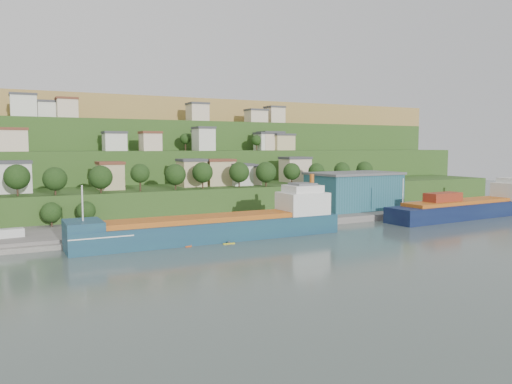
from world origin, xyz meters
TOP-DOWN VIEW (x-y plane):
  - ground at (0.00, 0.00)m, footprint 500.00×500.00m
  - quay at (20.00, 28.00)m, footprint 220.00×26.00m
  - pebble_beach at (-55.00, 22.00)m, footprint 40.00×18.00m
  - hillside at (0.00, 168.69)m, footprint 360.00×210.88m
  - cargo_ship_near at (-8.79, 8.86)m, footprint 70.23×11.38m
  - cargo_ship_far at (82.00, 7.71)m, footprint 64.89×14.59m
  - warehouse at (50.82, 30.65)m, footprint 31.76×20.27m
  - caravan at (-56.85, 23.98)m, footprint 6.41×3.27m
  - dinghy at (-39.66, 17.38)m, footprint 4.63×2.73m
  - kayak_orange at (-18.68, 3.54)m, footprint 2.96×1.11m
  - kayak_yellow at (-9.40, 2.09)m, footprint 3.01×0.77m

SIDE VIEW (x-z plane):
  - ground at x=0.00m, z-range 0.00..0.00m
  - quay at x=20.00m, z-range -2.00..2.00m
  - pebble_beach at x=-55.00m, z-range -1.20..1.20m
  - hillside at x=0.00m, z-range -47.92..48.08m
  - kayak_orange at x=-18.68m, z-range -0.15..0.58m
  - kayak_yellow at x=-9.40m, z-range -0.15..0.59m
  - dinghy at x=-39.66m, z-range 1.20..2.07m
  - caravan at x=-56.85m, z-range 1.20..4.07m
  - cargo_ship_far at x=82.00m, z-range -5.98..11.50m
  - cargo_ship_near at x=-8.79m, z-range -6.14..11.91m
  - warehouse at x=50.82m, z-range 2.03..14.83m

